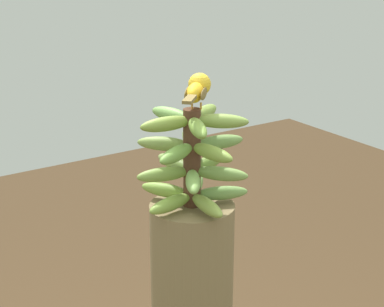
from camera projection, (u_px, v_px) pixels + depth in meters
name	position (u px, v px, depth m)	size (l,w,h in m)	color
banana_bunch	(192.00, 158.00, 1.63)	(0.30, 0.29, 0.26)	#4C2D1E
perched_bird	(198.00, 89.00, 1.59)	(0.16, 0.16, 0.08)	#C68933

